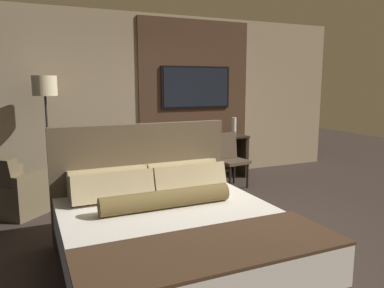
# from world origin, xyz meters

# --- Properties ---
(ground_plane) EXTENTS (16.00, 16.00, 0.00)m
(ground_plane) POSITION_xyz_m (0.00, 0.00, 0.00)
(ground_plane) COLOR #332823
(wall_back_tv_panel) EXTENTS (7.20, 0.09, 2.80)m
(wall_back_tv_panel) POSITION_xyz_m (0.09, 2.59, 1.40)
(wall_back_tv_panel) COLOR tan
(wall_back_tv_panel) RESTS_ON ground_plane
(bed) EXTENTS (1.92, 2.10, 1.24)m
(bed) POSITION_xyz_m (-0.94, -0.57, 0.33)
(bed) COLOR #33281E
(bed) RESTS_ON ground_plane
(desk) EXTENTS (1.57, 0.57, 0.75)m
(desk) POSITION_xyz_m (0.71, 2.28, 0.50)
(desk) COLOR #2D2319
(desk) RESTS_ON ground_plane
(tv) EXTENTS (1.30, 0.04, 0.73)m
(tv) POSITION_xyz_m (0.71, 2.52, 1.59)
(tv) COLOR black
(desk_chair) EXTENTS (0.51, 0.51, 0.87)m
(desk_chair) POSITION_xyz_m (0.90, 1.66, 0.51)
(desk_chair) COLOR #4C3D2D
(desk_chair) RESTS_ON ground_plane
(armchair_by_window) EXTENTS (0.97, 0.97, 0.80)m
(armchair_by_window) POSITION_xyz_m (-2.23, 1.65, 0.28)
(armchair_by_window) COLOR brown
(armchair_by_window) RESTS_ON ground_plane
(floor_lamp) EXTENTS (0.34, 0.34, 1.77)m
(floor_lamp) POSITION_xyz_m (-1.80, 2.17, 1.49)
(floor_lamp) COLOR #282623
(floor_lamp) RESTS_ON ground_plane
(vase_tall) EXTENTS (0.09, 0.09, 0.32)m
(vase_tall) POSITION_xyz_m (1.28, 2.17, 0.91)
(vase_tall) COLOR silver
(vase_tall) RESTS_ON desk
(vase_short) EXTENTS (0.10, 0.10, 0.19)m
(vase_short) POSITION_xyz_m (0.31, 2.37, 0.85)
(vase_short) COLOR #4C706B
(vase_short) RESTS_ON desk
(book) EXTENTS (0.26, 0.22, 0.03)m
(book) POSITION_xyz_m (0.87, 2.32, 0.77)
(book) COLOR maroon
(book) RESTS_ON desk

